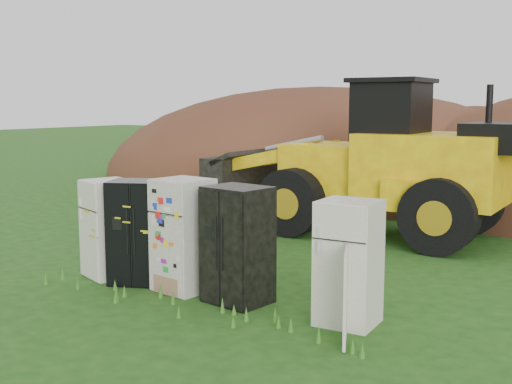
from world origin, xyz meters
TOP-DOWN VIEW (x-y plane):
  - ground at (0.00, 0.00)m, footprint 120.00×120.00m
  - fridge_leftmost at (-2.35, -0.02)m, footprint 0.99×0.97m
  - fridge_black_side at (-1.62, -0.03)m, footprint 1.16×1.06m
  - fridge_sticker at (-0.65, 0.02)m, footprint 0.94×0.89m
  - fridge_dark_mid at (0.47, -0.04)m, footprint 1.04×0.90m
  - fridge_open_door at (2.35, -0.03)m, footprint 0.84×0.78m
  - wheel_loader at (-0.29, 6.08)m, footprint 7.60×3.09m
  - dirt_mound_left at (-5.09, 13.70)m, footprint 18.22×13.67m
  - dirt_mound_back at (-0.16, 17.25)m, footprint 18.23×12.15m

SIDE VIEW (x-z plane):
  - ground at x=0.00m, z-range 0.00..0.00m
  - dirt_mound_left at x=-5.09m, z-range -3.73..3.73m
  - dirt_mound_back at x=-0.16m, z-range -3.01..3.01m
  - fridge_leftmost at x=-2.35m, z-range 0.00..1.76m
  - fridge_open_door at x=2.35m, z-range 0.00..1.78m
  - fridge_black_side at x=-1.62m, z-range 0.00..1.80m
  - fridge_dark_mid at x=0.47m, z-range 0.00..1.84m
  - fridge_sticker at x=-0.65m, z-range 0.00..1.88m
  - wheel_loader at x=-0.29m, z-range 0.00..3.68m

